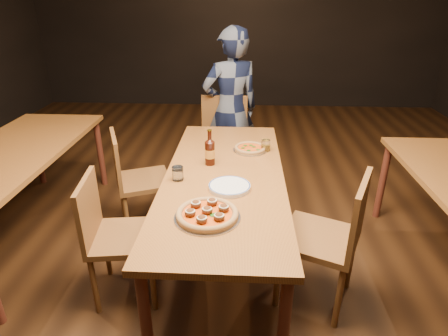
# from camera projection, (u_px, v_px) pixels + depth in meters

# --- Properties ---
(ground) EXTENTS (9.00, 9.00, 0.00)m
(ground) POSITION_uv_depth(u_px,v_px,m) (224.00, 263.00, 2.85)
(ground) COLOR black
(table_main) EXTENTS (0.80, 2.00, 0.75)m
(table_main) POSITION_uv_depth(u_px,v_px,m) (224.00, 184.00, 2.56)
(table_main) COLOR brown
(table_main) RESTS_ON ground
(table_left) EXTENTS (0.80, 2.00, 0.75)m
(table_left) POSITION_uv_depth(u_px,v_px,m) (9.00, 161.00, 2.92)
(table_left) COLOR brown
(table_left) RESTS_ON ground
(chair_main_nw) EXTENTS (0.47, 0.47, 0.90)m
(chair_main_nw) POSITION_uv_depth(u_px,v_px,m) (124.00, 236.00, 2.40)
(chair_main_nw) COLOR brown
(chair_main_nw) RESTS_ON ground
(chair_main_sw) EXTENTS (0.55, 0.55, 0.91)m
(chair_main_sw) POSITION_uv_depth(u_px,v_px,m) (144.00, 179.00, 3.12)
(chair_main_sw) COLOR brown
(chair_main_sw) RESTS_ON ground
(chair_main_e) EXTENTS (0.59, 0.59, 0.96)m
(chair_main_e) POSITION_uv_depth(u_px,v_px,m) (319.00, 237.00, 2.34)
(chair_main_e) COLOR brown
(chair_main_e) RESTS_ON ground
(chair_end) EXTENTS (0.47, 0.47, 0.99)m
(chair_end) POSITION_uv_depth(u_px,v_px,m) (223.00, 146.00, 3.70)
(chair_end) COLOR brown
(chair_end) RESTS_ON ground
(pizza_meatball) EXTENTS (0.36, 0.36, 0.07)m
(pizza_meatball) POSITION_uv_depth(u_px,v_px,m) (207.00, 214.00, 2.03)
(pizza_meatball) COLOR #B7B7BF
(pizza_meatball) RESTS_ON table_main
(pizza_margherita) EXTENTS (0.26, 0.26, 0.03)m
(pizza_margherita) POSITION_uv_depth(u_px,v_px,m) (250.00, 148.00, 2.91)
(pizza_margherita) COLOR #B7B7BF
(pizza_margherita) RESTS_ON table_main
(plate_stack) EXTENTS (0.26, 0.26, 0.03)m
(plate_stack) POSITION_uv_depth(u_px,v_px,m) (230.00, 187.00, 2.34)
(plate_stack) COLOR white
(plate_stack) RESTS_ON table_main
(beer_bottle) EXTENTS (0.07, 0.07, 0.25)m
(beer_bottle) POSITION_uv_depth(u_px,v_px,m) (210.00, 152.00, 2.64)
(beer_bottle) COLOR black
(beer_bottle) RESTS_ON table_main
(water_glass) EXTENTS (0.07, 0.07, 0.09)m
(water_glass) POSITION_uv_depth(u_px,v_px,m) (178.00, 173.00, 2.44)
(water_glass) COLOR white
(water_glass) RESTS_ON table_main
(amber_glass) EXTENTS (0.07, 0.07, 0.09)m
(amber_glass) POSITION_uv_depth(u_px,v_px,m) (266.00, 145.00, 2.90)
(amber_glass) COLOR #8F6110
(amber_glass) RESTS_ON table_main
(diner) EXTENTS (0.69, 0.57, 1.61)m
(diner) POSITION_uv_depth(u_px,v_px,m) (231.00, 110.00, 3.75)
(diner) COLOR black
(diner) RESTS_ON ground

